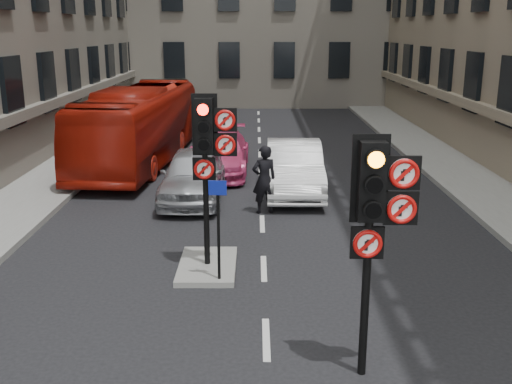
{
  "coord_description": "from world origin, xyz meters",
  "views": [
    {
      "loc": [
        -0.18,
        -6.86,
        4.97
      ],
      "look_at": [
        -0.17,
        1.71,
        2.6
      ],
      "focal_mm": 42.0,
      "sensor_mm": 36.0,
      "label": 1
    }
  ],
  "objects_px": {
    "signal_near": "(376,207)",
    "car_white": "(294,168)",
    "info_sign": "(218,216)",
    "car_silver": "(193,175)",
    "motorcycle": "(270,179)",
    "signal_far": "(209,144)",
    "bus_red": "(140,125)",
    "car_pink": "(220,153)",
    "motorcyclist": "(264,179)"
  },
  "relations": [
    {
      "from": "car_silver",
      "to": "car_pink",
      "type": "height_order",
      "value": "car_silver"
    },
    {
      "from": "motorcycle",
      "to": "car_pink",
      "type": "bearing_deg",
      "value": 124.19
    },
    {
      "from": "motorcycle",
      "to": "signal_near",
      "type": "bearing_deg",
      "value": -76.21
    },
    {
      "from": "signal_far",
      "to": "car_white",
      "type": "bearing_deg",
      "value": 70.82
    },
    {
      "from": "car_white",
      "to": "info_sign",
      "type": "xyz_separation_m",
      "value": [
        -1.92,
        -6.93,
        0.65
      ]
    },
    {
      "from": "car_pink",
      "to": "bus_red",
      "type": "bearing_deg",
      "value": 153.67
    },
    {
      "from": "motorcyclist",
      "to": "signal_near",
      "type": "bearing_deg",
      "value": 83.27
    },
    {
      "from": "signal_far",
      "to": "motorcyclist",
      "type": "distance_m",
      "value": 4.53
    },
    {
      "from": "motorcycle",
      "to": "signal_far",
      "type": "bearing_deg",
      "value": -97.5
    },
    {
      "from": "signal_near",
      "to": "car_silver",
      "type": "relative_size",
      "value": 0.81
    },
    {
      "from": "motorcyclist",
      "to": "info_sign",
      "type": "xyz_separation_m",
      "value": [
        -0.96,
        -4.81,
        0.48
      ]
    },
    {
      "from": "signal_far",
      "to": "car_pink",
      "type": "distance_m",
      "value": 9.01
    },
    {
      "from": "signal_near",
      "to": "car_pink",
      "type": "bearing_deg",
      "value": 102.91
    },
    {
      "from": "signal_near",
      "to": "info_sign",
      "type": "bearing_deg",
      "value": 126.8
    },
    {
      "from": "car_pink",
      "to": "motorcyclist",
      "type": "distance_m",
      "value": 5.01
    },
    {
      "from": "signal_near",
      "to": "motorcyclist",
      "type": "distance_m",
      "value": 8.29
    },
    {
      "from": "bus_red",
      "to": "info_sign",
      "type": "distance_m",
      "value": 11.71
    },
    {
      "from": "signal_near",
      "to": "car_white",
      "type": "bearing_deg",
      "value": 92.66
    },
    {
      "from": "car_silver",
      "to": "bus_red",
      "type": "relative_size",
      "value": 0.43
    },
    {
      "from": "car_pink",
      "to": "motorcyclist",
      "type": "relative_size",
      "value": 2.58
    },
    {
      "from": "motorcyclist",
      "to": "info_sign",
      "type": "distance_m",
      "value": 4.93
    },
    {
      "from": "motorcycle",
      "to": "info_sign",
      "type": "distance_m",
      "value": 6.51
    },
    {
      "from": "car_silver",
      "to": "car_pink",
      "type": "bearing_deg",
      "value": 81.02
    },
    {
      "from": "signal_far",
      "to": "car_silver",
      "type": "bearing_deg",
      "value": 99.63
    },
    {
      "from": "signal_far",
      "to": "car_pink",
      "type": "relative_size",
      "value": 0.73
    },
    {
      "from": "car_white",
      "to": "motorcyclist",
      "type": "relative_size",
      "value": 2.51
    },
    {
      "from": "signal_near",
      "to": "car_white",
      "type": "distance_m",
      "value": 10.29
    },
    {
      "from": "motorcyclist",
      "to": "car_white",
      "type": "bearing_deg",
      "value": -131.06
    },
    {
      "from": "signal_near",
      "to": "bus_red",
      "type": "height_order",
      "value": "signal_near"
    },
    {
      "from": "info_sign",
      "to": "motorcyclist",
      "type": "bearing_deg",
      "value": 81.79
    },
    {
      "from": "signal_far",
      "to": "bus_red",
      "type": "bearing_deg",
      "value": 108.15
    },
    {
      "from": "signal_near",
      "to": "bus_red",
      "type": "xyz_separation_m",
      "value": [
        -5.99,
        14.33,
        -1.15
      ]
    },
    {
      "from": "car_silver",
      "to": "motorcycle",
      "type": "relative_size",
      "value": 2.36
    },
    {
      "from": "signal_far",
      "to": "bus_red",
      "type": "xyz_separation_m",
      "value": [
        -3.39,
        10.33,
        -1.27
      ]
    },
    {
      "from": "car_white",
      "to": "bus_red",
      "type": "height_order",
      "value": "bus_red"
    },
    {
      "from": "signal_near",
      "to": "motorcycle",
      "type": "bearing_deg",
      "value": 97.31
    },
    {
      "from": "car_pink",
      "to": "motorcyclist",
      "type": "bearing_deg",
      "value": -71.91
    },
    {
      "from": "motorcyclist",
      "to": "car_silver",
      "type": "bearing_deg",
      "value": -49.27
    },
    {
      "from": "signal_far",
      "to": "bus_red",
      "type": "relative_size",
      "value": 0.35
    },
    {
      "from": "car_silver",
      "to": "motorcycle",
      "type": "height_order",
      "value": "car_silver"
    },
    {
      "from": "car_white",
      "to": "info_sign",
      "type": "height_order",
      "value": "info_sign"
    },
    {
      "from": "signal_near",
      "to": "car_silver",
      "type": "xyz_separation_m",
      "value": [
        -3.5,
        9.33,
        -1.83
      ]
    },
    {
      "from": "car_silver",
      "to": "info_sign",
      "type": "xyz_separation_m",
      "value": [
        1.12,
        -6.14,
        0.68
      ]
    },
    {
      "from": "bus_red",
      "to": "signal_near",
      "type": "bearing_deg",
      "value": -62.78
    },
    {
      "from": "signal_near",
      "to": "signal_far",
      "type": "height_order",
      "value": "signal_far"
    },
    {
      "from": "signal_far",
      "to": "motorcycle",
      "type": "height_order",
      "value": "signal_far"
    },
    {
      "from": "signal_near",
      "to": "motorcyclist",
      "type": "bearing_deg",
      "value": 100.09
    },
    {
      "from": "signal_far",
      "to": "info_sign",
      "type": "bearing_deg",
      "value": -75.21
    },
    {
      "from": "car_silver",
      "to": "car_pink",
      "type": "xyz_separation_m",
      "value": [
        0.58,
        3.45,
        -0.04
      ]
    },
    {
      "from": "info_sign",
      "to": "car_silver",
      "type": "bearing_deg",
      "value": 103.42
    }
  ]
}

